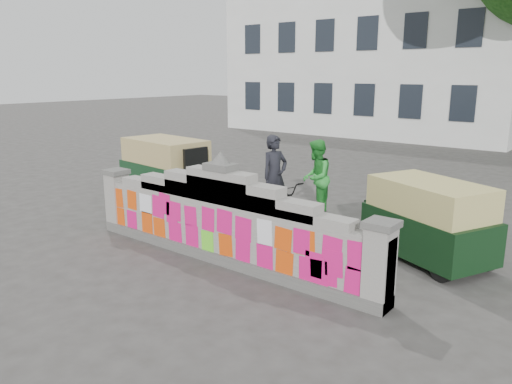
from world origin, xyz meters
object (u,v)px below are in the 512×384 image
rickshaw_left (168,168)px  rickshaw_right (426,219)px  cyclist_bike (274,203)px  cyclist_rider (275,187)px  pedestrian (316,177)px

rickshaw_left → rickshaw_right: bearing=5.0°
cyclist_bike → rickshaw_left: rickshaw_left is taller
cyclist_bike → cyclist_rider: bearing=-75.2°
pedestrian → cyclist_bike: bearing=-27.1°
rickshaw_right → rickshaw_left: bearing=23.4°
cyclist_rider → rickshaw_right: cyclist_rider is taller
cyclist_bike → rickshaw_left: (-3.77, 0.26, 0.31)m
cyclist_rider → rickshaw_left: bearing=100.8°
cyclist_bike → pedestrian: (0.17, 1.43, 0.37)m
rickshaw_right → pedestrian: bearing=1.9°
pedestrian → rickshaw_right: bearing=46.9°
cyclist_rider → rickshaw_right: 3.32m
cyclist_rider → rickshaw_left: cyclist_rider is taller
pedestrian → rickshaw_right: size_ratio=0.67×
cyclist_rider → rickshaw_left: 3.78m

